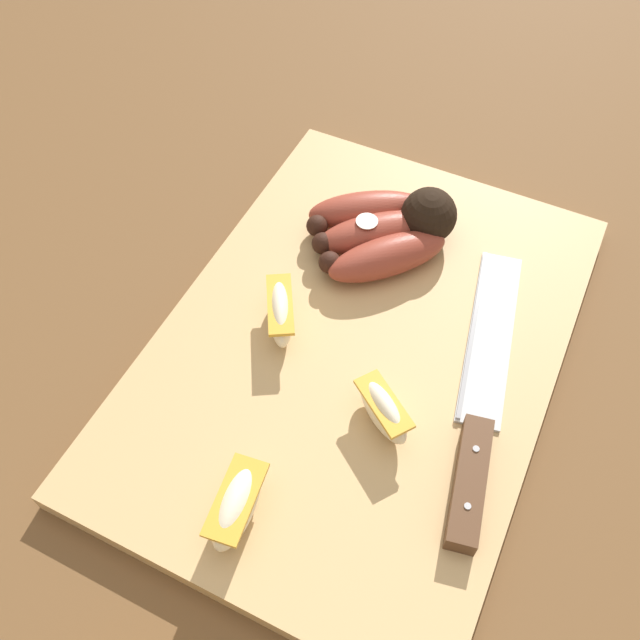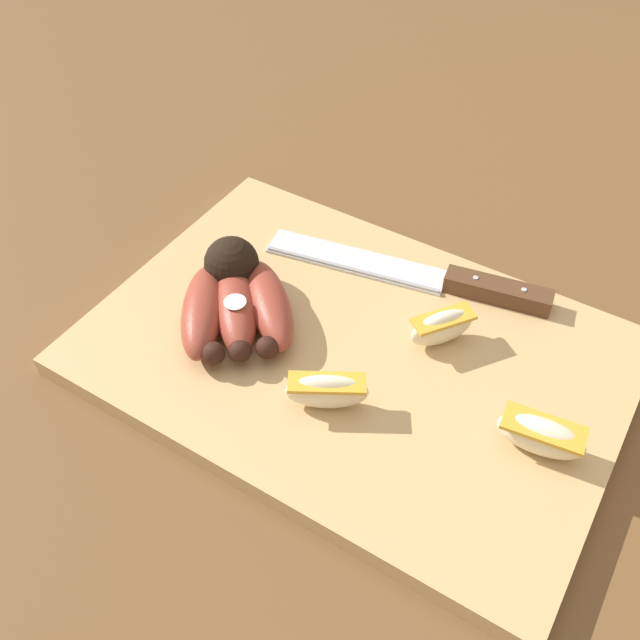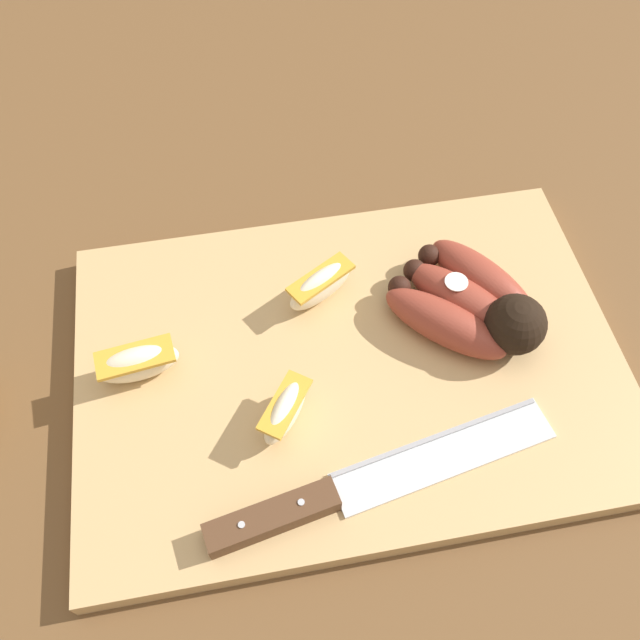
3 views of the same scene
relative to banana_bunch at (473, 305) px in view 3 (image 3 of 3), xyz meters
The scene contains 7 objects.
ground_plane 0.11m from the banana_bunch, 163.46° to the right, with size 6.00×6.00×0.00m, color brown.
cutting_board 0.12m from the banana_bunch, 168.65° to the right, with size 0.46×0.32×0.02m, color tan.
banana_bunch is the anchor object (origin of this frame).
chefs_knife 0.20m from the banana_bunch, 137.04° to the right, with size 0.28×0.08×0.02m.
apple_wedge_near 0.13m from the banana_bunch, 160.23° to the left, with size 0.07×0.05×0.04m.
apple_wedge_middle 0.29m from the banana_bunch, behind, with size 0.07×0.03×0.03m.
apple_wedge_far 0.19m from the banana_bunch, 158.38° to the right, with size 0.05×0.06×0.04m.
Camera 3 is at (-0.09, -0.27, 0.52)m, focal length 37.72 mm.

